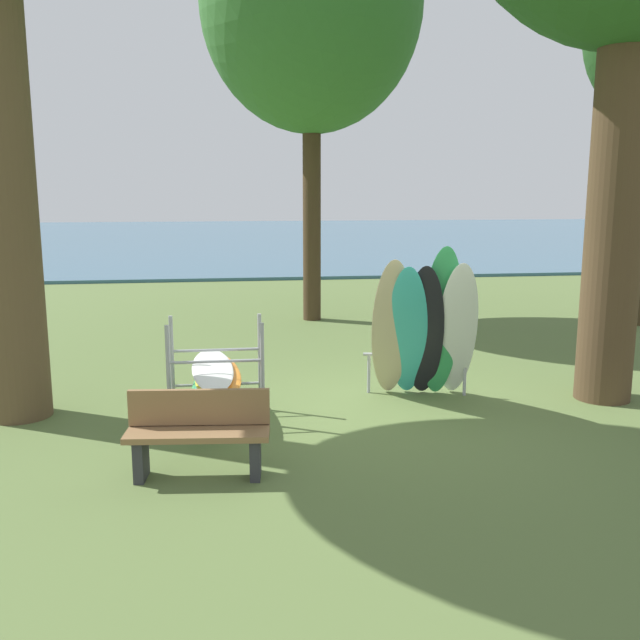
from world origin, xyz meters
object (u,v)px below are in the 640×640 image
leaning_board_pile (424,330)px  board_storage_rack (216,378)px  tree_mid_behind (311,3)px  park_bench (198,432)px

leaning_board_pile → board_storage_rack: bearing=-171.9°
tree_mid_behind → park_bench: 10.37m
tree_mid_behind → park_bench: tree_mid_behind is taller
tree_mid_behind → board_storage_rack: 8.97m
tree_mid_behind → board_storage_rack: tree_mid_behind is taller
tree_mid_behind → board_storage_rack: (-1.98, -6.44, -5.91)m
park_bench → leaning_board_pile: bearing=36.6°
tree_mid_behind → park_bench: size_ratio=6.31×
tree_mid_behind → park_bench: (-2.12, -8.19, -5.98)m
tree_mid_behind → park_bench: bearing=-104.5°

